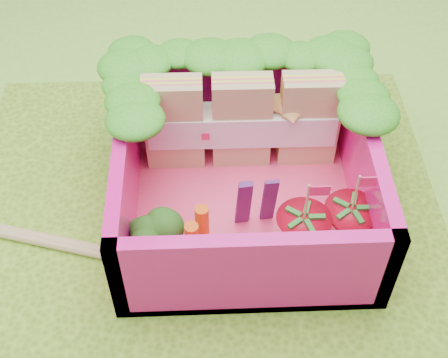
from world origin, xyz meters
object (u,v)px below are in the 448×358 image
bento_box (245,175)px  chopsticks (5,232)px  broccoli (154,234)px  strawberry_left (302,235)px  sandwich_stack (243,122)px  strawberry_right (348,226)px

bento_box → chopsticks: (-1.27, -0.13, -0.25)m
broccoli → strawberry_left: bearing=-0.1°
sandwich_stack → strawberry_right: 0.81m
strawberry_left → strawberry_right: strawberry_left is taller
chopsticks → broccoli: bearing=-14.0°
bento_box → chopsticks: bearing=-174.3°
bento_box → sandwich_stack: (0.01, 0.35, 0.05)m
bento_box → sandwich_stack: 0.35m
bento_box → strawberry_left: bearing=-51.8°
strawberry_left → strawberry_right: (0.24, 0.05, -0.00)m
strawberry_left → bento_box: bearing=128.2°
sandwich_stack → strawberry_left: bearing=-69.4°
strawberry_right → bento_box: bearing=150.4°
chopsticks → sandwich_stack: bearing=20.4°
strawberry_left → sandwich_stack: bearing=110.6°
bento_box → strawberry_left: (0.26, -0.33, -0.08)m
sandwich_stack → strawberry_right: size_ratio=2.09×
broccoli → chopsticks: (-0.81, 0.20, -0.21)m
sandwich_stack → strawberry_left: sandwich_stack is taller
strawberry_left → chopsticks: (-1.53, 0.20, -0.17)m
strawberry_left → chopsticks: size_ratio=0.21×
sandwich_stack → broccoli: 0.83m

